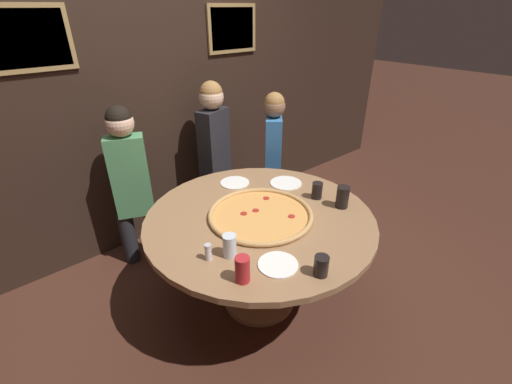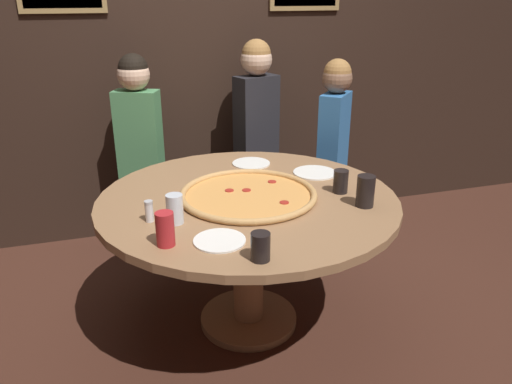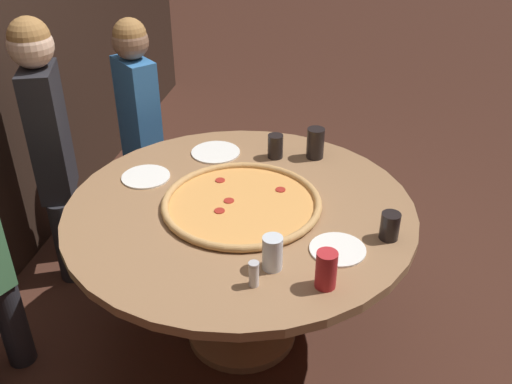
{
  "view_description": "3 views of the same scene",
  "coord_description": "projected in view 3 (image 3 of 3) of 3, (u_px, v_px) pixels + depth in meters",
  "views": [
    {
      "loc": [
        -1.23,
        -1.4,
        1.93
      ],
      "look_at": [
        0.01,
        0.05,
        0.89
      ],
      "focal_mm": 24.0,
      "sensor_mm": 36.0,
      "label": 1
    },
    {
      "loc": [
        -0.63,
        -2.18,
        1.68
      ],
      "look_at": [
        0.01,
        -0.1,
        0.8
      ],
      "focal_mm": 35.0,
      "sensor_mm": 36.0,
      "label": 2
    },
    {
      "loc": [
        -1.98,
        -0.42,
        2.04
      ],
      "look_at": [
        0.02,
        -0.06,
        0.8
      ],
      "focal_mm": 40.0,
      "sensor_mm": 36.0,
      "label": 3
    }
  ],
  "objects": [
    {
      "name": "ground_plane",
      "position": [
        242.0,
        332.0,
        2.79
      ],
      "size": [
        24.0,
        24.0,
        0.0
      ],
      "primitive_type": "plane",
      "color": "#422319"
    },
    {
      "name": "dining_table",
      "position": [
        240.0,
        233.0,
        2.48
      ],
      "size": [
        1.48,
        1.48,
        0.74
      ],
      "color": "#936B47",
      "rests_on": "ground_plane"
    },
    {
      "name": "giant_pizza",
      "position": [
        242.0,
        202.0,
        2.4
      ],
      "size": [
        0.68,
        0.68,
        0.03
      ],
      "color": "#E0994C",
      "rests_on": "dining_table"
    },
    {
      "name": "drink_cup_centre_back",
      "position": [
        272.0,
        253.0,
        2.01
      ],
      "size": [
        0.07,
        0.07,
        0.13
      ],
      "primitive_type": "cylinder",
      "color": "silver",
      "rests_on": "dining_table"
    },
    {
      "name": "drink_cup_far_right",
      "position": [
        315.0,
        143.0,
        2.74
      ],
      "size": [
        0.08,
        0.08,
        0.15
      ],
      "primitive_type": "cylinder",
      "color": "black",
      "rests_on": "dining_table"
    },
    {
      "name": "drink_cup_near_left",
      "position": [
        326.0,
        270.0,
        1.93
      ],
      "size": [
        0.07,
        0.07,
        0.14
      ],
      "primitive_type": "cylinder",
      "color": "#B22328",
      "rests_on": "dining_table"
    },
    {
      "name": "drink_cup_beside_pizza",
      "position": [
        275.0,
        146.0,
        2.75
      ],
      "size": [
        0.07,
        0.07,
        0.12
      ],
      "primitive_type": "cylinder",
      "color": "black",
      "rests_on": "dining_table"
    },
    {
      "name": "drink_cup_near_right",
      "position": [
        390.0,
        226.0,
        2.18
      ],
      "size": [
        0.07,
        0.07,
        0.11
      ],
      "primitive_type": "cylinder",
      "color": "black",
      "rests_on": "dining_table"
    },
    {
      "name": "white_plate_far_back",
      "position": [
        216.0,
        152.0,
        2.81
      ],
      "size": [
        0.24,
        0.24,
        0.01
      ],
      "primitive_type": "cylinder",
      "color": "white",
      "rests_on": "dining_table"
    },
    {
      "name": "white_plate_beside_cup",
      "position": [
        146.0,
        177.0,
        2.6
      ],
      "size": [
        0.22,
        0.22,
        0.01
      ],
      "primitive_type": "cylinder",
      "color": "white",
      "rests_on": "dining_table"
    },
    {
      "name": "white_plate_near_front",
      "position": [
        338.0,
        249.0,
        2.13
      ],
      "size": [
        0.21,
        0.21,
        0.01
      ],
      "primitive_type": "cylinder",
      "color": "white",
      "rests_on": "dining_table"
    },
    {
      "name": "condiment_shaker",
      "position": [
        254.0,
        274.0,
        1.94
      ],
      "size": [
        0.04,
        0.04,
        0.1
      ],
      "color": "silver",
      "rests_on": "dining_table"
    },
    {
      "name": "diner_side_right",
      "position": [
        139.0,
        118.0,
        3.2
      ],
      "size": [
        0.3,
        0.32,
        1.29
      ],
      "rotation": [
        0.0,
        0.0,
        -2.31
      ],
      "color": "#232328",
      "rests_on": "ground_plane"
    },
    {
      "name": "diner_far_left",
      "position": [
        50.0,
        139.0,
        2.84
      ],
      "size": [
        0.37,
        0.24,
        1.39
      ],
      "rotation": [
        0.0,
        0.0,
        -2.8
      ],
      "color": "#232328",
      "rests_on": "ground_plane"
    }
  ]
}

